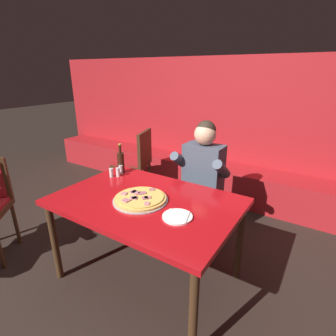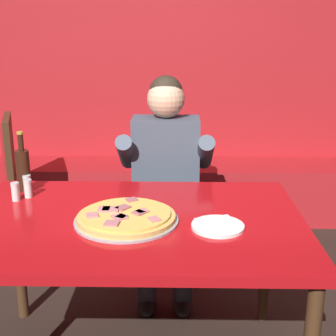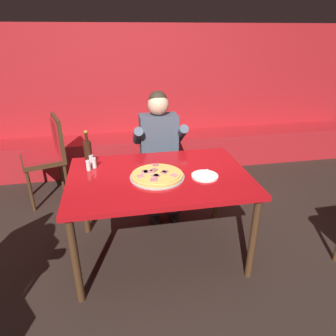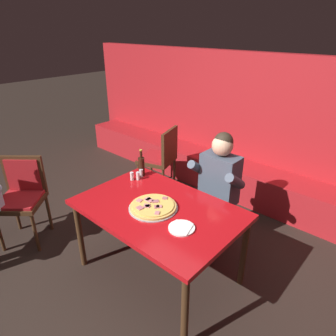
# 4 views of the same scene
# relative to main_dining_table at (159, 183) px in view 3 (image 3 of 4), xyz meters

# --- Properties ---
(ground_plane) EXTENTS (24.00, 24.00, 0.00)m
(ground_plane) POSITION_rel_main_dining_table_xyz_m (0.00, 0.00, -0.69)
(ground_plane) COLOR black
(booth_wall_panel) EXTENTS (6.80, 0.16, 1.90)m
(booth_wall_panel) POSITION_rel_main_dining_table_xyz_m (0.00, 2.18, 0.26)
(booth_wall_panel) COLOR #A3191E
(booth_wall_panel) RESTS_ON ground_plane
(booth_bench) EXTENTS (6.46, 0.48, 0.46)m
(booth_bench) POSITION_rel_main_dining_table_xyz_m (0.00, 1.86, -0.46)
(booth_bench) COLOR #A3191E
(booth_bench) RESTS_ON ground_plane
(main_dining_table) EXTENTS (1.43, 0.96, 0.76)m
(main_dining_table) POSITION_rel_main_dining_table_xyz_m (0.00, 0.00, 0.00)
(main_dining_table) COLOR #422816
(main_dining_table) RESTS_ON ground_plane
(pizza) EXTENTS (0.43, 0.43, 0.05)m
(pizza) POSITION_rel_main_dining_table_xyz_m (-0.02, -0.04, 0.09)
(pizza) COLOR #9E9EA3
(pizza) RESTS_ON main_dining_table
(plate_white_paper) EXTENTS (0.21, 0.21, 0.02)m
(plate_white_paper) POSITION_rel_main_dining_table_xyz_m (0.35, -0.10, 0.08)
(plate_white_paper) COLOR white
(plate_white_paper) RESTS_ON main_dining_table
(beer_bottle) EXTENTS (0.07, 0.07, 0.29)m
(beer_bottle) POSITION_rel_main_dining_table_xyz_m (-0.56, 0.33, 0.18)
(beer_bottle) COLOR black
(beer_bottle) RESTS_ON main_dining_table
(shaker_black_pepper) EXTENTS (0.04, 0.04, 0.09)m
(shaker_black_pepper) POSITION_rel_main_dining_table_xyz_m (-0.51, 0.24, 0.11)
(shaker_black_pepper) COLOR silver
(shaker_black_pepper) RESTS_ON main_dining_table
(shaker_red_pepper_flakes) EXTENTS (0.04, 0.04, 0.09)m
(shaker_red_pepper_flakes) POSITION_rel_main_dining_table_xyz_m (-0.53, 0.30, 0.11)
(shaker_red_pepper_flakes) COLOR silver
(shaker_red_pepper_flakes) RESTS_ON main_dining_table
(shaker_oregano) EXTENTS (0.04, 0.04, 0.09)m
(shaker_oregano) POSITION_rel_main_dining_table_xyz_m (-0.55, 0.19, 0.11)
(shaker_oregano) COLOR silver
(shaker_oregano) RESTS_ON main_dining_table
(diner_seated_blue_shirt) EXTENTS (0.53, 0.53, 1.27)m
(diner_seated_blue_shirt) POSITION_rel_main_dining_table_xyz_m (0.12, 0.70, 0.02)
(diner_seated_blue_shirt) COLOR black
(diner_seated_blue_shirt) RESTS_ON ground_plane
(dining_chair_near_left) EXTENTS (0.55, 0.55, 0.97)m
(dining_chair_near_left) POSITION_rel_main_dining_table_xyz_m (-1.06, 1.17, -0.11)
(dining_chair_near_left) COLOR #422816
(dining_chair_near_left) RESTS_ON ground_plane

